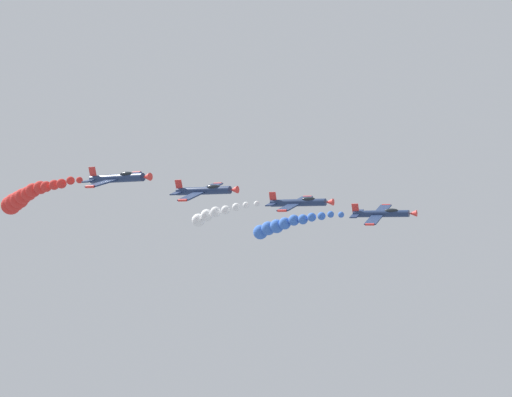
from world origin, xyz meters
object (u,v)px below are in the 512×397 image
airplane_right_inner (204,191)px  airplane_lead (382,214)px  airplane_left_inner (299,203)px  airplane_left_outer (118,178)px

airplane_right_inner → airplane_lead: bearing=139.2°
airplane_left_inner → airplane_right_inner: (10.92, -9.71, 1.52)m
airplane_left_inner → airplane_lead: bearing=140.1°
airplane_lead → airplane_left_inner: size_ratio=1.00×
airplane_right_inner → airplane_left_outer: 12.39m
airplane_lead → airplane_left_outer: bearing=-39.0°
airplane_lead → airplane_left_inner: (11.16, -9.32, 1.56)m
airplane_left_inner → airplane_right_inner: size_ratio=1.00×
airplane_left_inner → airplane_left_outer: bearing=-38.5°
airplane_right_inner → airplane_left_outer: (10.11, -7.04, 1.34)m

